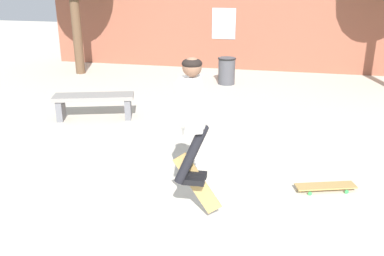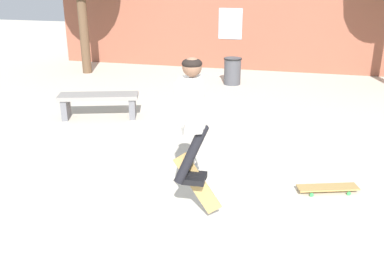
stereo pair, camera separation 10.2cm
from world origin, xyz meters
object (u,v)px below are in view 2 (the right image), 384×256
at_px(skateboard_flipping, 197,183).
at_px(skateboard_resting, 328,187).
at_px(trash_bin, 232,70).
at_px(park_bench, 99,101).
at_px(skater, 192,110).

height_order(skateboard_flipping, skateboard_resting, skateboard_flipping).
distance_m(trash_bin, skateboard_flipping, 6.62).
distance_m(trash_bin, skateboard_resting, 5.97).
xyz_separation_m(trash_bin, skateboard_resting, (2.15, -5.56, -0.30)).
bearing_deg(trash_bin, park_bench, -123.29).
relative_size(park_bench, skateboard_resting, 1.94).
bearing_deg(skater, skateboard_flipping, 63.01).
bearing_deg(skater, trash_bin, 92.63).
bearing_deg(skater, skateboard_resting, 32.87).
distance_m(trash_bin, skater, 6.79).
distance_m(park_bench, trash_bin, 4.06).
distance_m(park_bench, skateboard_flipping, 4.25).
xyz_separation_m(trash_bin, skateboard_flipping, (0.56, -6.60, 0.10)).
bearing_deg(skateboard_resting, trash_bin, 93.50).
height_order(trash_bin, skater, skater).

